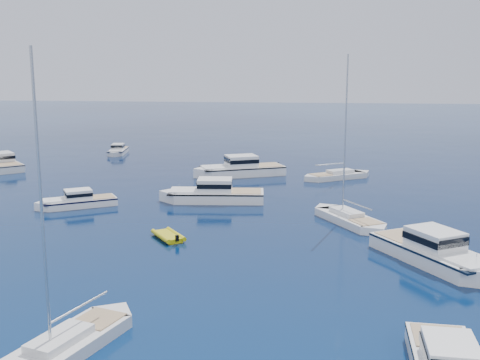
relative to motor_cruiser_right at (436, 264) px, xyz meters
name	(u,v)px	position (x,y,z in m)	size (l,w,h in m)	color
ground	(194,301)	(-15.26, -8.47, 0.00)	(400.00, 400.00, 0.00)	navy
motor_cruiser_right	(436,264)	(0.00, 0.00, 0.00)	(3.55, 11.59, 3.04)	white
motor_cruiser_left	(77,207)	(-31.36, 12.84, 0.00)	(2.53, 8.27, 2.17)	white
motor_cruiser_centre	(213,201)	(-18.62, 16.88, 0.00)	(3.49, 11.40, 2.99)	white
motor_cruiser_far_l	(3,168)	(-50.17, 32.53, 0.00)	(3.31, 10.83, 2.84)	silver
motor_cruiser_distant	(240,175)	(-17.77, 31.51, 0.00)	(3.79, 12.40, 3.25)	white
motor_cruiser_horizon	(118,154)	(-39.28, 47.69, 0.00)	(2.35, 7.69, 2.02)	silver
sailboat_fore	(67,352)	(-20.01, -15.31, 0.00)	(2.61, 10.03, 14.74)	silver
sailboat_mid_r	(349,223)	(-5.36, 10.21, 0.00)	(2.66, 10.22, 15.02)	white
sailboat_centre	(337,178)	(-5.60, 31.00, 0.00)	(2.59, 9.96, 14.65)	silver
tender_yellow	(168,239)	(-19.83, 3.47, 0.00)	(1.98, 3.60, 0.95)	#CEC40C
tender_grey_near	(412,249)	(-1.10, 3.09, 0.00)	(1.94, 3.50, 0.95)	black
tender_grey_far	(263,167)	(-15.34, 38.01, 0.00)	(2.22, 4.13, 0.95)	black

